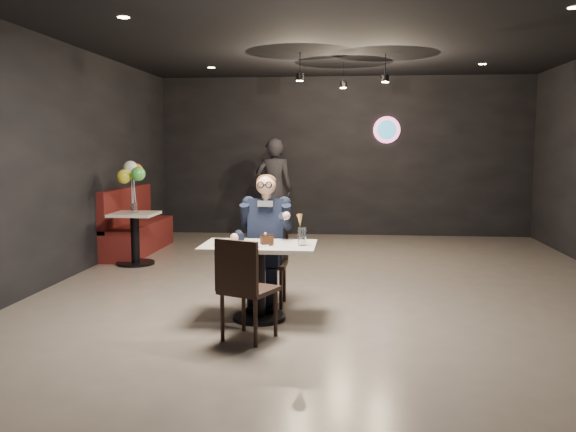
# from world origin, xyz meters

# --- Properties ---
(floor) EXTENTS (9.00, 9.00, 0.00)m
(floor) POSITION_xyz_m (0.00, 0.00, 0.00)
(floor) COLOR slate
(floor) RESTS_ON ground
(wall_sign) EXTENTS (0.50, 0.06, 0.50)m
(wall_sign) POSITION_xyz_m (0.80, 4.47, 2.00)
(wall_sign) COLOR pink
(wall_sign) RESTS_ON floor
(pendant_lights) EXTENTS (1.40, 1.20, 0.36)m
(pendant_lights) POSITION_xyz_m (0.00, 2.00, 2.88)
(pendant_lights) COLOR black
(pendant_lights) RESTS_ON floor
(main_table) EXTENTS (1.10, 0.70, 0.75)m
(main_table) POSITION_xyz_m (-0.77, -1.38, 0.38)
(main_table) COLOR silver
(main_table) RESTS_ON floor
(chair_far) EXTENTS (0.42, 0.46, 0.92)m
(chair_far) POSITION_xyz_m (-0.77, -0.83, 0.46)
(chair_far) COLOR black
(chair_far) RESTS_ON floor
(chair_near) EXTENTS (0.57, 0.59, 0.92)m
(chair_near) POSITION_xyz_m (-0.77, -2.00, 0.46)
(chair_near) COLOR black
(chair_near) RESTS_ON floor
(seated_man) EXTENTS (0.60, 0.80, 1.44)m
(seated_man) POSITION_xyz_m (-0.77, -0.83, 0.72)
(seated_man) COLOR black
(seated_man) RESTS_ON floor
(dessert_plate) EXTENTS (0.20, 0.20, 0.01)m
(dessert_plate) POSITION_xyz_m (-0.75, -1.49, 0.76)
(dessert_plate) COLOR white
(dessert_plate) RESTS_ON main_table
(cake_slice) EXTENTS (0.14, 0.13, 0.08)m
(cake_slice) POSITION_xyz_m (-0.68, -1.44, 0.80)
(cake_slice) COLOR black
(cake_slice) RESTS_ON dessert_plate
(mint_leaf) EXTENTS (0.06, 0.04, 0.01)m
(mint_leaf) POSITION_xyz_m (-0.66, -1.46, 0.84)
(mint_leaf) COLOR green
(mint_leaf) RESTS_ON cake_slice
(sundae_glass) EXTENTS (0.08, 0.08, 0.17)m
(sundae_glass) POSITION_xyz_m (-0.34, -1.41, 0.84)
(sundae_glass) COLOR silver
(sundae_glass) RESTS_ON main_table
(wafer_cone) EXTENTS (0.07, 0.07, 0.12)m
(wafer_cone) POSITION_xyz_m (-0.36, -1.41, 0.99)
(wafer_cone) COLOR #DDB65A
(wafer_cone) RESTS_ON sundae_glass
(booth_bench) EXTENTS (0.52, 2.08, 1.04)m
(booth_bench) POSITION_xyz_m (-3.25, 2.22, 0.52)
(booth_bench) COLOR #3F0E0D
(booth_bench) RESTS_ON floor
(side_table) EXTENTS (0.62, 0.62, 0.77)m
(side_table) POSITION_xyz_m (-2.95, 1.22, 0.39)
(side_table) COLOR silver
(side_table) RESTS_ON floor
(balloon_vase) EXTENTS (0.10, 0.10, 0.15)m
(balloon_vase) POSITION_xyz_m (-2.95, 1.22, 0.82)
(balloon_vase) COLOR silver
(balloon_vase) RESTS_ON side_table
(balloon_bunch) EXTENTS (0.37, 0.37, 0.61)m
(balloon_bunch) POSITION_xyz_m (-2.95, 1.22, 1.20)
(balloon_bunch) COLOR yellow
(balloon_bunch) RESTS_ON balloon_vase
(passerby) EXTENTS (0.69, 0.47, 1.84)m
(passerby) POSITION_xyz_m (-1.25, 3.81, 0.92)
(passerby) COLOR black
(passerby) RESTS_ON floor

